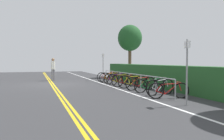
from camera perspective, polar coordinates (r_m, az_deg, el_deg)
The scene contains 20 objects.
ground_plane at distance 15.40m, azimuth -15.01°, elevation -3.63°, with size 37.34×11.22×0.05m, color #353538.
centre_line_yellow_inner at distance 15.39m, azimuth -15.31°, elevation -3.54°, with size 33.61×0.10×0.00m, color gold.
centre_line_yellow_outer at distance 15.40m, azimuth -14.71°, elevation -3.53°, with size 33.61×0.10×0.00m, color gold.
bike_lane_stripe_white at distance 15.95m, azimuth -3.17°, elevation -3.26°, with size 33.61×0.12×0.00m, color white.
bike_rack at distance 13.16m, azimuth 4.43°, elevation -1.68°, with size 9.20×0.05×0.83m.
bicycle_0 at distance 17.03m, azimuth -1.14°, elevation -1.74°, with size 0.46×1.71×0.74m.
bicycle_1 at distance 16.13m, azimuth -0.21°, elevation -1.90°, with size 0.46×1.80×0.78m.
bicycle_2 at distance 15.22m, azimuth 0.86°, elevation -2.21°, with size 0.46×1.72×0.75m.
bicycle_3 at distance 14.40m, azimuth 1.95°, elevation -2.45°, with size 0.52×1.69×0.75m.
bicycle_4 at distance 13.52m, azimuth 3.37°, elevation -2.76°, with size 0.50×1.66×0.75m.
bicycle_5 at distance 12.80m, azimuth 5.33°, elevation -3.00°, with size 0.51×1.72×0.78m.
bicycle_6 at distance 12.04m, azimuth 7.34°, elevation -3.38°, with size 0.46×1.79×0.76m.
bicycle_7 at distance 11.23m, azimuth 9.64°, elevation -3.93°, with size 0.46×1.71×0.71m.
bicycle_8 at distance 10.39m, azimuth 12.21°, elevation -4.24°, with size 0.60×1.72×0.78m.
bicycle_9 at distance 9.53m, azimuth 14.24°, elevation -5.07°, with size 0.57×1.72×0.71m.
pedestrian at distance 18.22m, azimuth -14.80°, elevation 0.60°, with size 0.43×0.32×1.78m.
sign_post_near at distance 17.77m, azimuth -2.30°, elevation 1.50°, with size 0.36×0.10×2.15m.
sign_post_far at distance 8.09m, azimuth 18.58°, elevation 1.00°, with size 0.36×0.08×2.28m.
hedge_backdrop at distance 12.69m, azimuth 14.55°, elevation -1.80°, with size 18.15×0.92×1.30m, color #235626.
tree_near_left at distance 21.25m, azimuth 4.59°, elevation 8.03°, with size 2.27×2.27×4.94m.
Camera 1 is at (15.28, -1.03, 1.53)m, focal length 35.83 mm.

